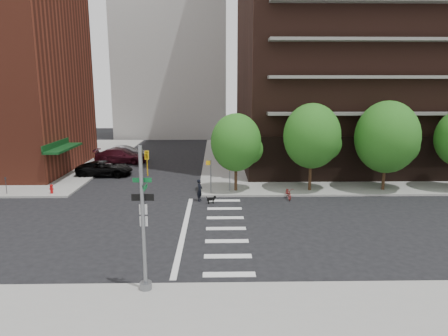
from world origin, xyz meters
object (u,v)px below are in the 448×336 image
Objects in this scene: fire_hydrant at (51,188)px; parked_car_silver at (126,153)px; traffic_signal at (144,231)px; parked_car_maroon at (121,156)px; dog_walker at (200,190)px; parked_car_black at (105,169)px; scooter at (288,193)px.

fire_hydrant is 0.15× the size of parked_car_silver.
traffic_signal reaches higher than parked_car_maroon.
parked_car_maroon is at bearing 178.43° from parked_car_silver.
dog_walker is (11.69, -1.80, 0.27)m from fire_hydrant.
parked_car_black is 0.92× the size of parked_car_maroon.
parked_car_black is 8.97m from parked_car_silver.
parked_car_maroon is (-7.73, 28.63, -1.88)m from traffic_signal.
fire_hydrant is 0.44× the size of scooter.
scooter is at bearing -138.27° from parked_car_silver.
scooter is at bearing -131.49° from parked_car_maroon.
parked_car_silver is 23.50m from scooter.
traffic_signal reaches higher than parked_car_silver.
traffic_signal is 1.06× the size of parked_car_maroon.
parked_car_silver is (-7.73, 31.10, -1.90)m from traffic_signal.
parked_car_silver is at bearing 41.55° from dog_walker.
scooter is 6.75m from dog_walker.
fire_hydrant is 13.54m from parked_car_maroon.
parked_car_black is at bearing 178.43° from parked_car_silver.
parked_car_silver is 2.91× the size of scooter.
fire_hydrant is at bearing 94.71° from dog_walker.
traffic_signal is 18.42m from fire_hydrant.
parked_car_maroon is at bearing -1.39° from parked_car_black.
parked_car_black is at bearing -179.25° from parked_car_maroon.
parked_car_silver is 2.96× the size of dog_walker.
parked_car_maroon reaches higher than parked_car_silver.
parked_car_maroon is (2.30, 13.34, 0.27)m from fire_hydrant.
parked_car_maroon is at bearing 135.99° from scooter.
parked_car_silver is at bearing 103.96° from traffic_signal.
traffic_signal is 1.16× the size of parked_car_black.
parked_car_black reaches higher than scooter.
traffic_signal reaches higher than scooter.
scooter is (16.12, -17.11, -0.36)m from parked_car_silver.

